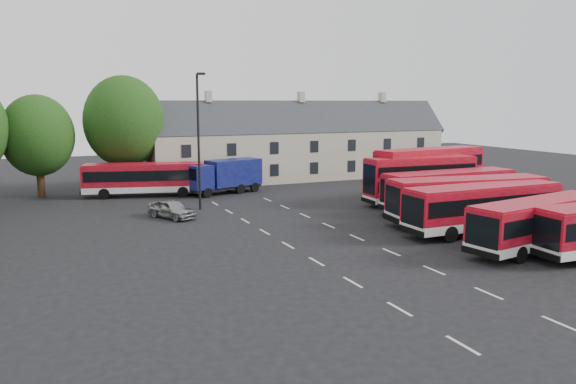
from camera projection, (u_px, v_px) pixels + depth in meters
name	position (u px, v px, depth m)	size (l,w,h in m)	color
ground	(301.00, 253.00, 33.32)	(140.00, 140.00, 0.00)	black
lane_markings	(323.00, 241.00, 36.12)	(5.15, 33.80, 0.01)	beige
terrace_houses	(301.00, 146.00, 65.39)	(35.70, 7.13, 10.06)	beige
bus_row_b	(540.00, 220.00, 33.72)	(11.19, 4.29, 3.09)	silver
bus_row_c	(483.00, 204.00, 38.15)	(11.77, 2.80, 3.32)	silver
bus_row_d	(468.00, 196.00, 41.07)	(12.33, 4.37, 3.41)	silver
bus_row_e	(449.00, 187.00, 45.68)	(11.79, 2.91, 3.32)	silver
bus_dd_south	(420.00, 177.00, 49.00)	(10.25, 2.82, 4.16)	silver
bus_dd_north	(429.00, 170.00, 51.45)	(11.71, 4.19, 4.70)	silver
bus_north	(144.00, 177.00, 53.15)	(11.44, 5.19, 3.15)	silver
box_truck	(225.00, 175.00, 54.85)	(7.88, 4.36, 3.29)	black
silver_car	(172.00, 209.00, 43.30)	(1.72, 4.27, 1.45)	#9B9DA3
lamppost	(199.00, 138.00, 45.98)	(0.77, 0.50, 11.24)	black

